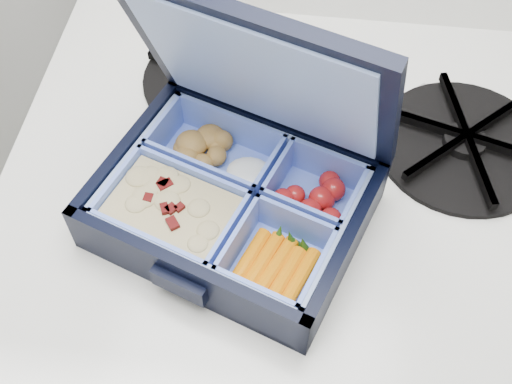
% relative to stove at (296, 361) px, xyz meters
% --- Properties ---
extents(stove, '(0.65, 0.65, 0.98)m').
position_rel_stove_xyz_m(stove, '(0.00, 0.00, 0.00)').
color(stove, white).
rests_on(stove, floor).
extents(bento_box, '(0.29, 0.26, 0.06)m').
position_rel_stove_xyz_m(bento_box, '(-0.08, -0.05, 0.52)').
color(bento_box, black).
rests_on(bento_box, stove).
extents(burner_grate, '(0.22, 0.22, 0.03)m').
position_rel_stove_xyz_m(burner_grate, '(0.14, 0.07, 0.50)').
color(burner_grate, black).
rests_on(burner_grate, stove).
extents(burner_grate_rear, '(0.20, 0.20, 0.02)m').
position_rel_stove_xyz_m(burner_grate_rear, '(-0.13, 0.13, 0.50)').
color(burner_grate_rear, black).
rests_on(burner_grate_rear, stove).
extents(fork, '(0.14, 0.13, 0.01)m').
position_rel_stove_xyz_m(fork, '(0.04, 0.08, 0.49)').
color(fork, '#BABABA').
rests_on(fork, stove).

